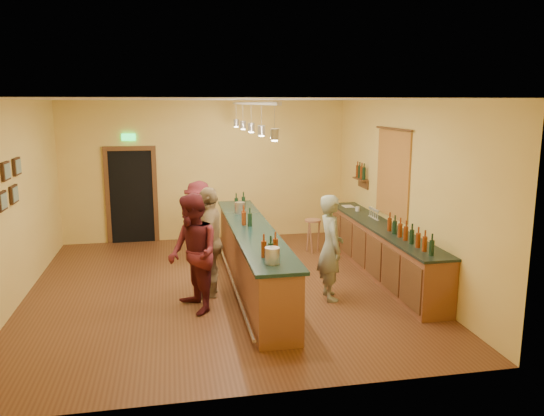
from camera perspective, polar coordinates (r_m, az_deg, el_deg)
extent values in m
plane|color=#572F19|center=(9.32, -5.35, -8.53)|extent=(7.00, 7.00, 0.00)
cube|color=silver|center=(8.77, -5.73, 11.54)|extent=(6.50, 7.00, 0.02)
cube|color=#DFB653|center=(12.36, -7.08, 3.98)|extent=(6.50, 0.02, 3.20)
cube|color=#DFB653|center=(5.52, -2.07, -5.05)|extent=(6.50, 0.02, 3.20)
cube|color=#DFB653|center=(9.20, -26.11, 0.41)|extent=(0.02, 7.00, 3.20)
cube|color=#DFB653|center=(9.75, 13.84, 1.80)|extent=(0.02, 7.00, 3.20)
cube|color=black|center=(12.43, -14.85, 1.17)|extent=(0.95, 0.06, 2.10)
cube|color=#512E18|center=(12.46, -17.27, 1.06)|extent=(0.10, 0.08, 2.10)
cube|color=#512E18|center=(12.38, -12.44, 1.24)|extent=(0.10, 0.08, 2.10)
cube|color=#512E18|center=(12.27, -15.12, 6.21)|extent=(1.15, 0.08, 0.10)
cube|color=#19E54C|center=(12.24, -15.18, 7.37)|extent=(0.30, 0.04, 0.15)
cube|color=#A23D20|center=(10.07, 12.86, 3.57)|extent=(0.03, 1.40, 1.60)
cube|color=#512E18|center=(11.46, 9.48, 3.10)|extent=(0.16, 0.55, 0.03)
cube|color=#512E18|center=(11.50, 9.79, 2.61)|extent=(0.03, 0.55, 0.18)
cube|color=brown|center=(10.07, 11.61, -4.52)|extent=(0.55, 4.50, 0.90)
cube|color=black|center=(9.95, 11.72, -1.91)|extent=(0.60, 4.55, 0.04)
cylinder|color=silver|center=(11.12, 9.18, -0.10)|extent=(0.09, 0.09, 0.09)
cube|color=silver|center=(11.58, 8.20, 0.18)|extent=(0.22, 0.30, 0.01)
cube|color=brown|center=(9.23, -2.14, -5.43)|extent=(0.60, 5.00, 1.00)
cube|color=black|center=(9.09, -2.17, -2.26)|extent=(0.70, 5.10, 0.05)
cylinder|color=silver|center=(9.29, -4.34, -7.61)|extent=(0.05, 5.00, 0.05)
cylinder|color=silver|center=(7.05, 0.03, -5.14)|extent=(0.20, 0.20, 0.22)
cylinder|color=silver|center=(10.21, -3.47, 0.02)|extent=(0.20, 0.20, 0.22)
cube|color=silver|center=(8.84, -2.27, 11.20)|extent=(0.06, 4.60, 0.05)
cylinder|color=silver|center=(6.87, 0.29, 9.60)|extent=(0.01, 0.01, 0.35)
cylinder|color=#A5A5AD|center=(6.88, 0.29, 7.93)|extent=(0.11, 0.11, 0.14)
cylinder|color=#FFEABF|center=(6.88, 0.28, 7.27)|extent=(0.08, 0.08, 0.02)
cylinder|color=silver|center=(7.85, -1.15, 9.81)|extent=(0.01, 0.01, 0.35)
cylinder|color=#A5A5AD|center=(7.86, -1.14, 8.35)|extent=(0.11, 0.11, 0.14)
cylinder|color=#FFEABF|center=(7.86, -1.14, 7.77)|extent=(0.08, 0.08, 0.02)
cylinder|color=silver|center=(8.84, -2.26, 9.97)|extent=(0.01, 0.01, 0.35)
cylinder|color=#A5A5AD|center=(8.85, -2.25, 8.67)|extent=(0.11, 0.11, 0.14)
cylinder|color=#FFEABF|center=(8.85, -2.25, 8.15)|extent=(0.08, 0.08, 0.02)
cylinder|color=silver|center=(9.83, -3.15, 10.09)|extent=(0.01, 0.01, 0.35)
cylinder|color=#A5A5AD|center=(9.83, -3.14, 8.92)|extent=(0.11, 0.11, 0.14)
cylinder|color=#FFEABF|center=(9.84, -3.13, 8.46)|extent=(0.08, 0.08, 0.02)
cylinder|color=silver|center=(10.82, -3.88, 10.19)|extent=(0.01, 0.01, 0.35)
cylinder|color=#A5A5AD|center=(10.83, -3.87, 9.13)|extent=(0.11, 0.11, 0.14)
cylinder|color=#FFEABF|center=(10.83, -3.86, 8.71)|extent=(0.08, 0.08, 0.02)
imported|color=gray|center=(8.60, 6.32, -4.23)|extent=(0.43, 0.64, 1.72)
imported|color=#59191E|center=(8.09, -8.48, -4.90)|extent=(0.94, 1.06, 1.83)
imported|color=#997A51|center=(8.76, -6.69, -3.62)|extent=(0.60, 1.12, 1.82)
imported|color=#59191E|center=(10.72, -7.83, -1.43)|extent=(0.96, 1.20, 1.63)
cylinder|color=#935D42|center=(11.27, 4.42, -1.35)|extent=(0.35, 0.35, 0.04)
cylinder|color=#935D42|center=(11.39, 5.03, -3.07)|extent=(0.04, 0.04, 0.67)
cylinder|color=#935D42|center=(11.44, 3.92, -2.99)|extent=(0.04, 0.04, 0.67)
cylinder|color=#935D42|center=(11.23, 4.22, -3.27)|extent=(0.04, 0.04, 0.67)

